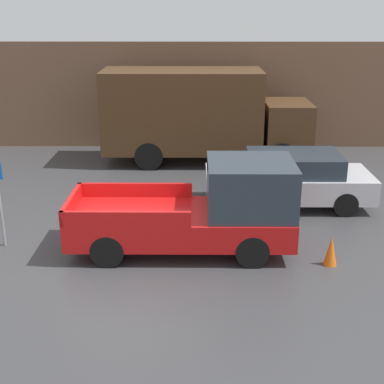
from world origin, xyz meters
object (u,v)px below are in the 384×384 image
Objects in this scene: newspaper_box at (270,136)px; traffic_cone at (331,251)px; delivery_truck at (198,114)px; car at (289,179)px; pickup_truck at (205,210)px.

newspaper_box reaches higher than traffic_cone.
newspaper_box is (2.89, 1.90, -1.29)m from delivery_truck.
car is at bearing -59.79° from delivery_truck.
pickup_truck is 2.98m from traffic_cone.
car is 6.87× the size of traffic_cone.
pickup_truck reaches higher than traffic_cone.
delivery_truck is 10.84× the size of traffic_cone.
delivery_truck is 7.53× the size of newspaper_box.
delivery_truck reaches higher than car.
pickup_truck reaches higher than newspaper_box.
pickup_truck is at bearing 164.18° from traffic_cone.
delivery_truck reaches higher than pickup_truck.
delivery_truck is (-0.14, 7.46, 0.79)m from pickup_truck.
newspaper_box is 1.44× the size of traffic_cone.
pickup_truck is 1.10× the size of car.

